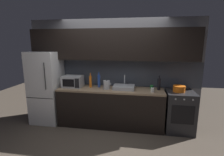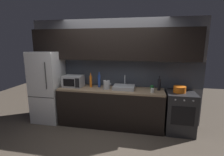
# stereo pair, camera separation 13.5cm
# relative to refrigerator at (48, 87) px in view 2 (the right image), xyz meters

# --- Properties ---
(ground_plane) EXTENTS (10.00, 10.00, 0.00)m
(ground_plane) POSITION_rel_refrigerator_xyz_m (1.59, -0.90, -0.87)
(ground_plane) COLOR #4C4238
(back_wall) EXTENTS (4.16, 0.44, 2.50)m
(back_wall) POSITION_rel_refrigerator_xyz_m (1.59, 0.30, 0.68)
(back_wall) COLOR slate
(back_wall) RESTS_ON ground
(counter_run) EXTENTS (2.42, 0.60, 0.90)m
(counter_run) POSITION_rel_refrigerator_xyz_m (1.59, 0.00, -0.42)
(counter_run) COLOR black
(counter_run) RESTS_ON ground
(refrigerator) EXTENTS (0.68, 0.69, 1.73)m
(refrigerator) POSITION_rel_refrigerator_xyz_m (0.00, 0.00, 0.00)
(refrigerator) COLOR white
(refrigerator) RESTS_ON ground
(oven_range) EXTENTS (0.60, 0.62, 0.90)m
(oven_range) POSITION_rel_refrigerator_xyz_m (3.14, -0.00, -0.42)
(oven_range) COLOR #232326
(oven_range) RESTS_ON ground
(microwave) EXTENTS (0.46, 0.35, 0.27)m
(microwave) POSITION_rel_refrigerator_xyz_m (0.68, 0.02, 0.17)
(microwave) COLOR #A8AAAF
(microwave) RESTS_ON counter_run
(sink_basin) EXTENTS (0.48, 0.38, 0.30)m
(sink_basin) POSITION_rel_refrigerator_xyz_m (1.90, 0.03, 0.07)
(sink_basin) COLOR #ADAFB5
(sink_basin) RESTS_ON counter_run
(kettle) EXTENTS (0.19, 0.15, 0.22)m
(kettle) POSITION_rel_refrigerator_xyz_m (1.51, -0.03, 0.13)
(kettle) COLOR #B7BABF
(kettle) RESTS_ON counter_run
(wine_bottle_blue) EXTENTS (0.06, 0.06, 0.36)m
(wine_bottle_blue) POSITION_rel_refrigerator_xyz_m (1.30, 0.10, 0.18)
(wine_bottle_blue) COLOR #234299
(wine_bottle_blue) RESTS_ON counter_run
(wine_bottle_dark) EXTENTS (0.07, 0.07, 0.33)m
(wine_bottle_dark) POSITION_rel_refrigerator_xyz_m (2.68, 0.07, 0.17)
(wine_bottle_dark) COLOR black
(wine_bottle_dark) RESTS_ON counter_run
(wine_bottle_orange) EXTENTS (0.06, 0.06, 0.34)m
(wine_bottle_orange) POSITION_rel_refrigerator_xyz_m (1.11, 0.05, 0.17)
(wine_bottle_orange) COLOR orange
(wine_bottle_orange) RESTS_ON counter_run
(mug_white) EXTENTS (0.07, 0.07, 0.09)m
(mug_white) POSITION_rel_refrigerator_xyz_m (2.53, -0.13, 0.08)
(mug_white) COLOR silver
(mug_white) RESTS_ON counter_run
(mug_green) EXTENTS (0.08, 0.08, 0.09)m
(mug_green) POSITION_rel_refrigerator_xyz_m (2.53, 0.13, 0.08)
(mug_green) COLOR #1E6B2D
(mug_green) RESTS_ON counter_run
(cooking_pot) EXTENTS (0.26, 0.26, 0.13)m
(cooking_pot) POSITION_rel_refrigerator_xyz_m (3.10, 0.00, 0.10)
(cooking_pot) COLOR orange
(cooking_pot) RESTS_ON oven_range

